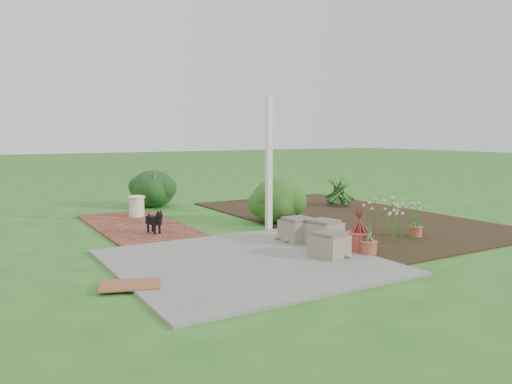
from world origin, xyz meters
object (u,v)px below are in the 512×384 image
cream_ceramic_urn (137,206)px  evergreen_shrub (277,200)px  black_dog (155,220)px  stone_trough_near (329,246)px

cream_ceramic_urn → evergreen_shrub: 3.06m
cream_ceramic_urn → evergreen_shrub: evergreen_shrub is taller
black_dog → cream_ceramic_urn: bearing=69.3°
evergreen_shrub → black_dog: bearing=177.4°
black_dog → cream_ceramic_urn: cream_ceramic_urn is taller
cream_ceramic_urn → evergreen_shrub: (2.24, -2.08, 0.23)m
black_dog → cream_ceramic_urn: 1.98m
stone_trough_near → black_dog: black_dog is taller
stone_trough_near → evergreen_shrub: evergreen_shrub is taller
cream_ceramic_urn → evergreen_shrub: size_ratio=0.40×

